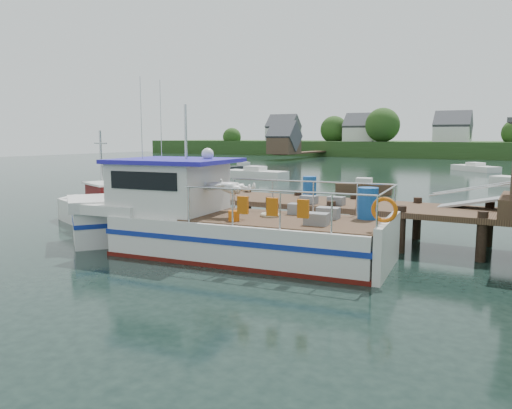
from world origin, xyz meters
The scene contains 9 objects.
ground_plane centered at (0.00, 0.00, 0.00)m, with size 160.00×160.00×0.00m, color black.
far_shore centered at (0.01, 82.37, 2.10)m, with size 140.00×42.55×9.22m.
dock centered at (6.51, 0.01, 2.24)m, with size 16.60×3.00×4.78m.
lobster_boat centered at (-1.16, -4.48, 1.07)m, with size 12.46×4.61×5.91m.
work_boat centered at (-7.98, -2.46, 0.66)m, with size 7.73×4.80×4.16m.
moored_rowboat centered at (-1.86, 15.17, 0.40)m, with size 3.88×1.87×1.08m.
moored_a centered at (-14.57, 22.52, 0.42)m, with size 6.27×2.51×1.13m.
moored_d centered at (2.39, 42.86, 0.37)m, with size 5.60×5.42×0.99m.
moored_e centered at (-19.50, 28.67, 0.42)m, with size 3.05×4.25×1.12m.
Camera 1 is at (8.34, -18.12, 3.92)m, focal length 35.00 mm.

